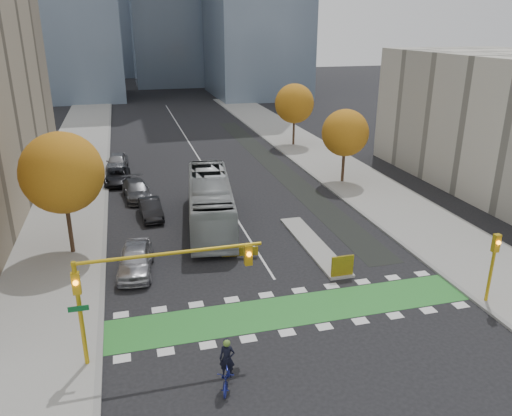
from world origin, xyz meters
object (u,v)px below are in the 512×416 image
tree_east_near (345,133)px  tree_east_far (294,104)px  hazard_board (342,266)px  parked_car_b (151,209)px  parked_car_d (117,176)px  parked_car_a (135,259)px  parked_car_c (137,190)px  tree_west (62,173)px  cyclist (227,371)px  bus (210,202)px  parked_car_e (117,162)px  traffic_signal_east (494,258)px  traffic_signal_west (139,279)px

tree_east_near → tree_east_far: tree_east_far is taller
hazard_board → parked_car_b: bearing=128.6°
tree_east_far → parked_car_d: 24.41m
parked_car_a → parked_car_c: parked_car_a is taller
hazard_board → parked_car_b: 16.84m
tree_west → cyclist: tree_west is taller
parked_car_a → tree_east_near: bearing=41.3°
tree_east_far → bus: 27.73m
cyclist → parked_car_b: 20.91m
parked_car_a → parked_car_d: bearing=99.6°
parked_car_a → parked_car_e: 24.20m
hazard_board → tree_west: tree_west is taller
parked_car_a → parked_car_e: parked_car_a is taller
tree_east_far → parked_car_a: bearing=-124.5°
cyclist → bus: size_ratio=0.18×
parked_car_e → tree_west: bearing=-91.6°
parked_car_c → traffic_signal_east: bearing=-57.8°
parked_car_a → parked_car_d: parked_car_a is taller
tree_west → parked_car_c: bearing=66.0°
hazard_board → parked_car_a: (-12.00, 3.98, 0.06)m
traffic_signal_west → bus: size_ratio=0.65×
parked_car_c → parked_car_b: bearing=-85.7°
tree_east_far → parked_car_b: (-19.00, -20.64, -4.51)m
traffic_signal_east → parked_car_a: traffic_signal_east is taller
parked_car_a → parked_car_b: (1.50, 9.18, -0.13)m
tree_west → parked_car_c: 12.34m
parked_car_d → parked_car_b: bearing=-72.8°
tree_west → parked_car_a: (4.00, -3.82, -4.75)m
tree_east_far → traffic_signal_east: size_ratio=1.87×
tree_east_near → bus: bearing=-152.8°
traffic_signal_east → parked_car_c: traffic_signal_east is taller
traffic_signal_east → bus: traffic_signal_east is taller
parked_car_e → parked_car_c: bearing=-74.1°
parked_car_a → parked_car_d: 19.21m
cyclist → traffic_signal_west: bearing=156.7°
parked_car_a → parked_car_b: 9.31m
parked_car_c → parked_car_e: (-1.61, 10.00, 0.08)m
tree_west → parked_car_d: size_ratio=1.66×
tree_west → traffic_signal_west: bearing=-72.0°
tree_east_near → cyclist: bearing=-123.2°
traffic_signal_east → bus: (-12.67, 15.22, -0.90)m
parked_car_a → parked_car_b: bearing=87.3°
parked_car_b → parked_car_d: bearing=100.2°
parked_car_c → hazard_board: bearing=-63.7°
tree_west → bus: size_ratio=0.63×
bus → parked_car_a: 8.81m
hazard_board → bus: 12.23m
traffic_signal_east → cyclist: (-15.17, -2.96, -1.96)m
tree_east_far → parked_car_e: bearing=-165.3°
hazard_board → tree_east_near: size_ratio=0.20×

